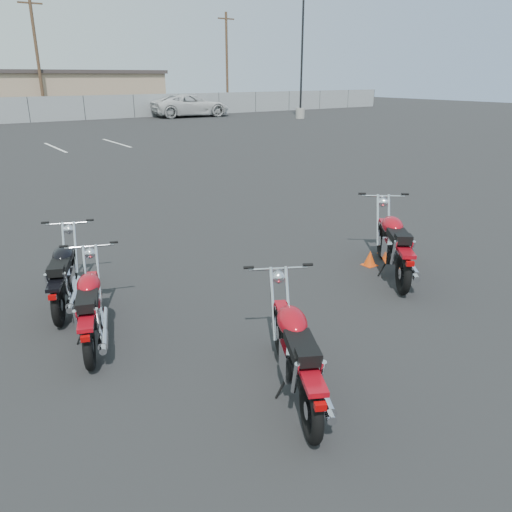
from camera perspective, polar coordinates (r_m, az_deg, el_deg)
ground at (r=7.25m, az=1.41°, el=-6.48°), size 120.00×120.00×0.00m
motorcycle_front_red at (r=6.69m, az=-18.35°, el=-5.59°), size 1.10×2.02×1.00m
motorcycle_second_black at (r=7.86m, az=-21.06°, el=-2.01°), size 1.19×2.05×1.02m
motorcycle_third_red at (r=5.35m, az=4.60°, el=-10.86°), size 1.40×2.12×1.08m
motorcycle_rear_red at (r=8.73m, az=15.50°, el=1.23°), size 1.83×2.16×1.17m
training_cone_near at (r=9.19m, az=12.89°, el=-0.24°), size 0.23×0.23×0.27m
training_cone_far at (r=9.77m, az=16.82°, el=0.83°), size 0.29×0.29×0.34m
training_cone_extra at (r=9.86m, az=14.69°, el=1.04°), size 0.24×0.24×0.29m
light_pole_east at (r=41.32m, az=5.20°, el=19.62°), size 0.80×0.70×11.42m
tan_building_east at (r=51.16m, az=-19.96°, el=17.27°), size 14.40×9.40×3.70m
utility_pole_c at (r=45.34m, az=-23.72°, el=20.22°), size 1.80×0.24×9.00m
utility_pole_d at (r=53.14m, az=-3.35°, el=21.46°), size 1.80×0.24×9.00m
white_van at (r=43.41m, az=-7.49°, el=17.36°), size 3.74×7.69×2.82m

